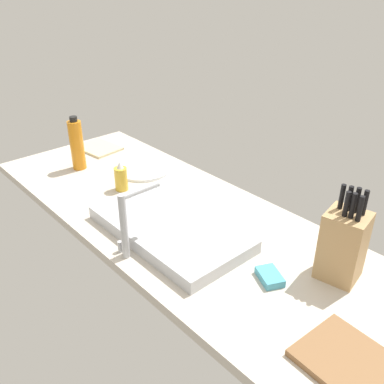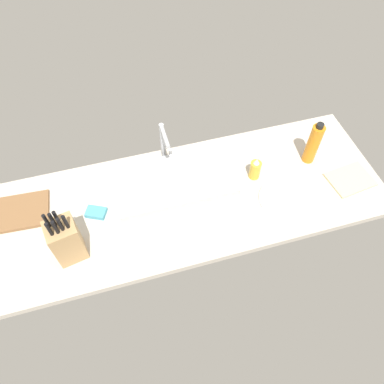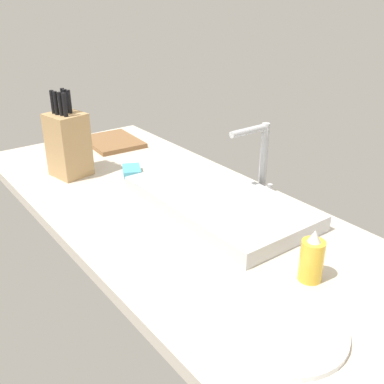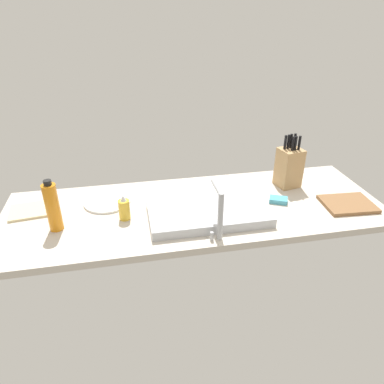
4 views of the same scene
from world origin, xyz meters
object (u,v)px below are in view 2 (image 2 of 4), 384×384
Objects in this scene: knife_block at (66,240)px; faucet at (164,141)px; cutting_board at (21,212)px; dish_towel at (350,180)px; soap_bottle at (255,169)px; dinner_plate at (284,199)px; sink_basin at (174,181)px; dish_sponge at (96,212)px; water_bottle at (313,144)px.

faucet is at bearing 27.80° from knife_block.
cutting_board is at bearing -169.38° from faucet.
dish_towel is at bearing -24.35° from faucet.
dinner_plate is (8.54, -17.40, -4.80)cm from soap_bottle.
sink_basin is at bearing 171.21° from soap_bottle.
dish_towel is 2.33× the size of dish_sponge.
knife_block reaches higher than water_bottle.
water_bottle reaches higher than cutting_board.
faucet is at bearing 164.19° from water_bottle.
dinner_plate is (-22.11, -20.16, -10.97)cm from water_bottle.
dish_sponge is at bearing 169.16° from dinner_plate.
faucet is 46.45cm from soap_bottle.
soap_bottle is at bearing 160.87° from dish_towel.
water_bottle is 2.74× the size of dish_sponge.
knife_block is at bearing -179.01° from dish_towel.
dish_sponge is at bearing -148.47° from faucet.
dinner_plate is (48.21, -40.07, -13.17)cm from faucet.
soap_bottle reaches higher than dinner_plate.
knife_block reaches higher than dish_towel.
knife_block is at bearing -125.84° from dish_sponge.
water_bottle is (120.89, 20.57, 0.23)cm from knife_block.
faucet is at bearing 10.62° from cutting_board.
water_bottle is at bearing 42.36° from dinner_plate.
dish_sponge is at bearing 43.28° from knife_block.
faucet reaches higher than soap_bottle.
soap_bottle is at bearing -8.79° from sink_basin.
sink_basin is 20.20cm from faucet.
cutting_board is 157.65cm from dish_towel.
soap_bottle is at bearing -174.87° from water_bottle.
sink_basin is at bearing 153.82° from dinner_plate.
dinner_plate is at bearing -12.58° from cutting_board.
dish_towel is at bearing 3.05° from dinner_plate.
water_bottle is at bearing -1.22° from knife_block.
dinner_plate is at bearing -26.18° from sink_basin.
water_bottle is 31.87cm from dinner_plate.
soap_bottle reaches higher than dish_sponge.
cutting_board is at bearing 177.36° from water_bottle.
water_bottle is 109.18cm from dish_sponge.
soap_bottle reaches higher than dish_towel.
knife_block reaches higher than dinner_plate.
knife_block reaches higher than dish_sponge.
knife_block is 122.62cm from water_bottle.
knife_block reaches higher than faucet.
faucet is 93.46cm from dish_towel.
faucet is 0.92× the size of water_bottle.
dish_towel is at bearing -52.52° from water_bottle.
knife_block is at bearing -170.34° from water_bottle.
faucet reaches higher than sink_basin.
soap_bottle is (39.67, -22.66, -8.36)cm from faucet.
soap_bottle is 78.10cm from dish_sponge.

